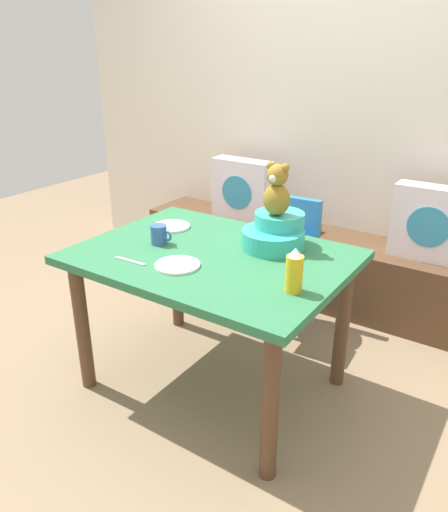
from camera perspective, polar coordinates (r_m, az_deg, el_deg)
The scene contains 15 objects.
ground_plane at distance 2.69m, azimuth -1.23°, elevation -14.37°, with size 8.00×8.00×0.00m, color #8C7256.
back_wall at distance 3.47m, azimuth 13.44°, elevation 16.94°, with size 4.40×0.10×2.60m, color silver.
window_bench at distance 3.50m, azimuth 10.22°, elevation -1.02°, with size 2.60×0.44×0.46m, color brown.
pillow_floral_left at distance 3.58m, azimuth 2.09°, elevation 7.57°, with size 0.44×0.15×0.44m.
pillow_floral_right at distance 3.13m, azimuth 22.75°, elevation 3.44°, with size 0.44×0.15×0.44m.
book_stack at distance 3.43m, azimuth 9.20°, elevation 3.24°, with size 0.20×0.14×0.06m, color slate.
dining_table at distance 2.36m, azimuth -1.36°, elevation -2.02°, with size 1.24×0.92×0.74m.
highchair at distance 3.01m, azimuth 7.25°, elevation 1.20°, with size 0.34×0.46×0.79m.
infant_seat_teal at distance 2.38m, azimuth 5.90°, elevation 2.69°, with size 0.30×0.33×0.16m.
teddy_bear at distance 2.31m, azimuth 6.10°, elevation 7.49°, with size 0.13×0.12×0.25m.
ketchup_bottle at distance 1.94m, azimuth 8.10°, elevation -1.74°, with size 0.07×0.07×0.18m.
coffee_mug at distance 2.43m, azimuth -7.46°, elevation 2.46°, with size 0.12×0.08×0.09m.
dinner_plate_near at distance 2.66m, azimuth -6.10°, elevation 3.41°, with size 0.20×0.20×0.01m, color white.
dinner_plate_far at distance 2.18m, azimuth -5.38°, elevation -1.06°, with size 0.20×0.20×0.01m, color white.
table_fork at distance 2.26m, azimuth -10.77°, elevation -0.56°, with size 0.02×0.17×0.01m, color silver.
Camera 1 is at (1.24, -1.74, 1.63)m, focal length 34.73 mm.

